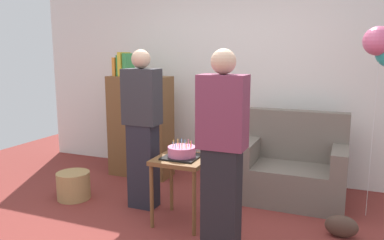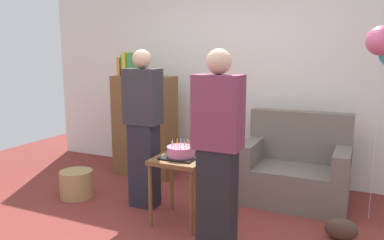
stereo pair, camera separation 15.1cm
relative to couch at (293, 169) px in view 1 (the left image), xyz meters
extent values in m
cube|color=silver|center=(-0.77, 0.64, 1.01)|extent=(6.00, 0.10, 2.70)
cube|color=#6B6056|center=(0.00, -0.06, -0.14)|extent=(1.10, 0.70, 0.40)
cube|color=#6B6056|center=(0.00, 0.21, 0.34)|extent=(1.10, 0.16, 0.56)
cube|color=#6B6056|center=(-0.47, -0.06, 0.18)|extent=(0.16, 0.70, 0.24)
cube|color=#6B6056|center=(0.47, -0.06, 0.18)|extent=(0.16, 0.70, 0.24)
cube|color=brown|center=(-1.96, 0.11, 0.31)|extent=(0.80, 0.36, 1.30)
cube|color=orange|center=(-2.28, 0.11, 1.08)|extent=(0.04, 0.21, 0.23)
cube|color=#38934C|center=(-2.23, 0.11, 1.09)|extent=(0.04, 0.17, 0.27)
cube|color=gold|center=(-2.18, 0.11, 1.11)|extent=(0.04, 0.25, 0.30)
cube|color=#38934C|center=(-2.11, 0.11, 1.10)|extent=(0.06, 0.21, 0.29)
cube|color=brown|center=(-0.89, -0.99, 0.28)|extent=(0.48, 0.48, 0.04)
cylinder|color=brown|center=(-1.10, -1.20, -0.04)|extent=(0.04, 0.04, 0.60)
cylinder|color=brown|center=(-0.68, -1.20, -0.04)|extent=(0.04, 0.04, 0.60)
cylinder|color=brown|center=(-1.10, -0.78, -0.04)|extent=(0.04, 0.04, 0.60)
cylinder|color=brown|center=(-0.68, -0.78, -0.04)|extent=(0.04, 0.04, 0.60)
cube|color=black|center=(-0.89, -0.99, 0.30)|extent=(0.32, 0.32, 0.02)
cylinder|color=#D66B93|center=(-0.89, -0.99, 0.36)|extent=(0.26, 0.26, 0.09)
cylinder|color=#F2CC4C|center=(-0.80, -0.99, 0.43)|extent=(0.01, 0.01, 0.06)
cylinder|color=#EA668C|center=(-0.81, -0.94, 0.43)|extent=(0.01, 0.01, 0.05)
cylinder|color=#EA668C|center=(-0.85, -0.93, 0.43)|extent=(0.01, 0.01, 0.06)
cylinder|color=#66B2E5|center=(-0.88, -0.92, 0.43)|extent=(0.01, 0.01, 0.05)
cylinder|color=#66B2E5|center=(-0.91, -0.93, 0.43)|extent=(0.01, 0.01, 0.06)
cylinder|color=#F2CC4C|center=(-0.94, -0.96, 0.43)|extent=(0.01, 0.01, 0.06)
cylinder|color=#F2CC4C|center=(-0.98, -0.99, 0.43)|extent=(0.01, 0.01, 0.05)
cylinder|color=#66B2E5|center=(-0.96, -1.04, 0.43)|extent=(0.01, 0.01, 0.05)
cylinder|color=#66B2E5|center=(-0.92, -1.05, 0.42)|extent=(0.01, 0.01, 0.05)
cylinder|color=#EA668C|center=(-0.88, -1.05, 0.43)|extent=(0.01, 0.01, 0.05)
cylinder|color=#F2CC4C|center=(-0.85, -1.06, 0.43)|extent=(0.01, 0.01, 0.06)
cylinder|color=#F2CC4C|center=(-0.83, -1.02, 0.43)|extent=(0.01, 0.01, 0.05)
cube|color=#23232D|center=(-1.41, -0.80, 0.10)|extent=(0.28, 0.20, 0.88)
cube|color=#2D2D33|center=(-1.41, -0.80, 0.82)|extent=(0.36, 0.22, 0.56)
sphere|color=#D1A889|center=(-1.41, -0.80, 1.19)|extent=(0.19, 0.19, 0.19)
cube|color=black|center=(-0.36, -1.42, 0.10)|extent=(0.28, 0.20, 0.88)
cube|color=#75334C|center=(-0.36, -1.42, 0.82)|extent=(0.36, 0.22, 0.56)
sphere|color=#D1A889|center=(-0.36, -1.42, 1.19)|extent=(0.19, 0.19, 0.19)
cylinder|color=#A88451|center=(-2.23, -0.91, -0.19)|extent=(0.36, 0.36, 0.30)
ellipsoid|color=#473328|center=(0.53, -0.74, -0.24)|extent=(0.28, 0.14, 0.20)
cylinder|color=silver|center=(0.75, -0.16, 0.44)|extent=(0.00, 0.00, 1.57)
sphere|color=#D65B84|center=(0.72, -0.18, 1.36)|extent=(0.27, 0.27, 0.27)
camera|label=1|loc=(0.50, -4.10, 1.26)|focal=35.52mm
camera|label=2|loc=(0.64, -4.04, 1.26)|focal=35.52mm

